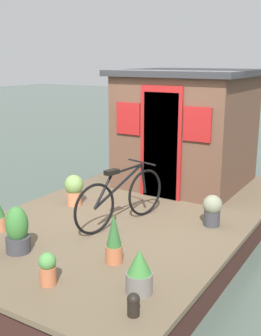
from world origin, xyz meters
TOP-DOWN VIEW (x-y plane):
  - ground_plane at (0.00, 0.00)m, footprint 60.00×60.00m
  - houseboat_deck at (0.00, 0.00)m, footprint 5.67×3.33m
  - houseboat_cabin at (1.72, 0.00)m, footprint 2.19×2.22m
  - bicycle at (-0.56, -0.07)m, footprint 1.60×0.54m
  - potted_plant_mint at (-1.95, -1.17)m, footprint 0.26×0.26m
  - potted_plant_ivy at (-1.92, 0.49)m, footprint 0.29×0.29m
  - potted_plant_lavender at (-0.28, 0.97)m, footprint 0.29×0.29m
  - potted_plant_sage at (-1.55, -0.61)m, footprint 0.19×0.19m
  - potted_plant_rosemary at (-2.29, -0.31)m, footprint 0.18×0.18m
  - potted_plant_succulent at (0.02, -1.16)m, footprint 0.26×0.26m
  - mooring_bollard at (-2.31, -1.32)m, footprint 0.12×0.12m

SIDE VIEW (x-z plane):
  - ground_plane at x=0.00m, z-range 0.00..0.00m
  - houseboat_deck at x=0.00m, z-range 0.00..0.45m
  - mooring_bollard at x=-2.31m, z-range 0.45..0.67m
  - potted_plant_rosemary at x=-2.29m, z-range 0.45..0.79m
  - potted_plant_mint at x=-1.95m, z-range 0.43..0.88m
  - potted_plant_succulent at x=0.02m, z-range 0.46..0.89m
  - potted_plant_lavender at x=-0.28m, z-range 0.46..0.94m
  - potted_plant_ivy at x=-1.92m, z-range 0.42..0.98m
  - potted_plant_sage at x=-1.55m, z-range 0.43..1.01m
  - bicycle at x=-0.56m, z-range 0.42..1.23m
  - houseboat_cabin at x=1.72m, z-range 0.45..2.47m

